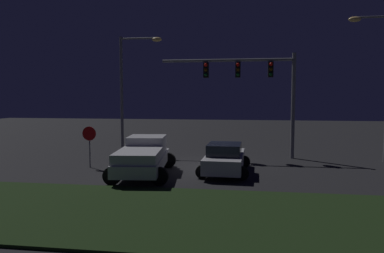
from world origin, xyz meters
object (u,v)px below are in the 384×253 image
(car_sedan, at_px, (225,158))
(stop_sign, at_px, (89,139))
(street_lamp_right, at_px, (380,71))
(pickup_truck, at_px, (144,155))
(traffic_signal_gantry, at_px, (253,79))
(street_lamp_left, at_px, (130,79))

(car_sedan, xyz_separation_m, stop_sign, (-7.30, 0.37, 0.82))
(street_lamp_right, bearing_deg, pickup_truck, -156.94)
(pickup_truck, height_order, traffic_signal_gantry, traffic_signal_gantry)
(pickup_truck, height_order, car_sedan, pickup_truck)
(pickup_truck, xyz_separation_m, traffic_signal_gantry, (5.40, 5.90, 3.90))
(car_sedan, height_order, street_lamp_left, street_lamp_left)
(traffic_signal_gantry, xyz_separation_m, street_lamp_right, (7.22, -0.53, 0.42))
(street_lamp_left, bearing_deg, stop_sign, -92.63)
(car_sedan, bearing_deg, traffic_signal_gantry, -14.67)
(street_lamp_left, xyz_separation_m, stop_sign, (-0.29, -6.31, -3.53))
(car_sedan, relative_size, stop_sign, 2.00)
(street_lamp_left, bearing_deg, traffic_signal_gantry, -11.67)
(traffic_signal_gantry, relative_size, stop_sign, 3.73)
(street_lamp_left, height_order, stop_sign, street_lamp_left)
(pickup_truck, relative_size, traffic_signal_gantry, 0.67)
(car_sedan, distance_m, street_lamp_right, 10.78)
(stop_sign, bearing_deg, street_lamp_left, 87.37)
(street_lamp_left, distance_m, stop_sign, 7.24)
(car_sedan, height_order, traffic_signal_gantry, traffic_signal_gantry)
(street_lamp_left, height_order, street_lamp_right, street_lamp_right)
(pickup_truck, xyz_separation_m, stop_sign, (-3.39, 1.34, 0.56))
(stop_sign, bearing_deg, traffic_signal_gantry, 27.41)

